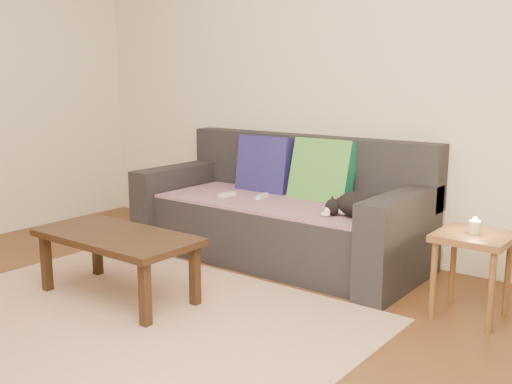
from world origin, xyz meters
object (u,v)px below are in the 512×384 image
(sofa, at_px, (282,216))
(side_table, at_px, (473,248))
(wii_remote_a, at_px, (227,195))
(coffee_table, at_px, (117,242))
(wii_remote_b, at_px, (262,196))
(cat, at_px, (358,205))

(sofa, height_order, side_table, sofa)
(wii_remote_a, height_order, side_table, side_table)
(sofa, bearing_deg, side_table, -11.02)
(side_table, bearing_deg, wii_remote_a, 177.07)
(sofa, distance_m, coffee_table, 1.30)
(sofa, xyz_separation_m, side_table, (1.46, -0.28, 0.08))
(wii_remote_a, distance_m, wii_remote_b, 0.27)
(sofa, xyz_separation_m, wii_remote_b, (-0.11, -0.09, 0.15))
(sofa, relative_size, side_table, 4.41)
(side_table, bearing_deg, sofa, 168.98)
(cat, relative_size, side_table, 0.85)
(sofa, distance_m, wii_remote_a, 0.43)
(sofa, xyz_separation_m, cat, (0.71, -0.20, 0.21))
(sofa, xyz_separation_m, coffee_table, (-0.29, -1.27, 0.04))
(wii_remote_a, bearing_deg, side_table, -87.55)
(sofa, bearing_deg, wii_remote_a, -151.74)
(cat, height_order, wii_remote_b, cat)
(cat, xyz_separation_m, coffee_table, (-1.00, -1.07, -0.17))
(side_table, relative_size, coffee_table, 0.47)
(wii_remote_a, height_order, coffee_table, wii_remote_a)
(wii_remote_b, bearing_deg, cat, -111.41)
(side_table, bearing_deg, wii_remote_b, 173.04)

